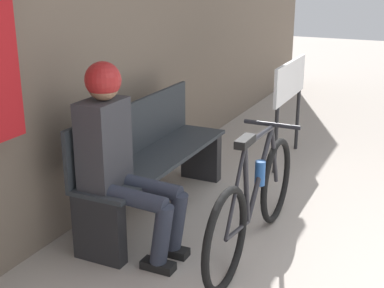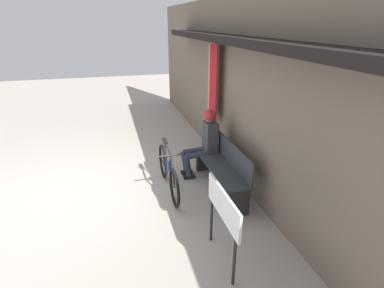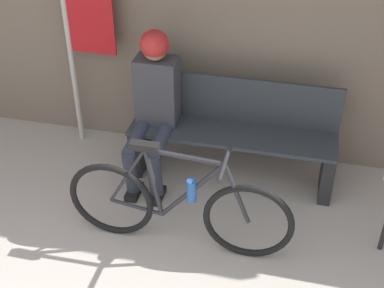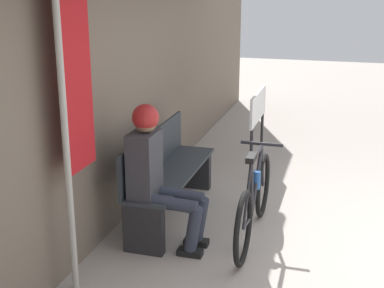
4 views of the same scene
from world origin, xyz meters
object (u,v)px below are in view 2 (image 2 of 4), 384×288
object	(u,v)px
banner_pole	(212,90)
signboard	(223,210)
park_bench_near	(223,168)
bicycle	(168,172)
person_seated	(205,138)

from	to	relation	value
banner_pole	signboard	world-z (taller)	banner_pole
park_bench_near	bicycle	size ratio (longest dim) A/B	1.03
bicycle	banner_pole	size ratio (longest dim) A/B	0.70
bicycle	person_seated	size ratio (longest dim) A/B	1.28
banner_pole	signboard	size ratio (longest dim) A/B	2.38
park_bench_near	banner_pole	distance (m)	1.73
person_seated	signboard	xyz separation A→B (m)	(2.24, -0.50, 0.01)
banner_pole	signboard	xyz separation A→B (m)	(2.94, -0.86, -0.74)
person_seated	banner_pole	world-z (taller)	banner_pole
bicycle	signboard	world-z (taller)	signboard
signboard	banner_pole	bearing A→B (deg)	163.79
park_bench_near	person_seated	size ratio (longest dim) A/B	1.31
person_seated	banner_pole	size ratio (longest dim) A/B	0.55
park_bench_near	person_seated	distance (m)	0.72
person_seated	signboard	world-z (taller)	person_seated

